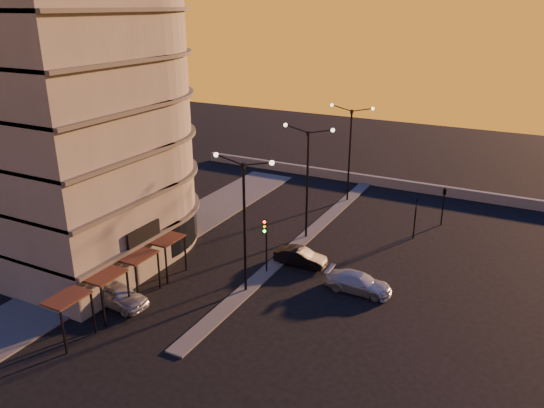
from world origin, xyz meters
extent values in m
plane|color=black|center=(0.00, 0.00, 0.00)|extent=(120.00, 120.00, 0.00)
cube|color=#494947|center=(-10.50, 4.00, 0.06)|extent=(5.00, 40.00, 0.12)
cube|color=#494947|center=(0.00, 10.00, 0.06)|extent=(1.20, 36.00, 0.12)
cube|color=slate|center=(2.00, 26.00, 0.50)|extent=(44.00, 0.50, 1.00)
cylinder|color=slate|center=(-14.00, 2.00, 12.50)|extent=(14.00, 14.00, 25.00)
cube|color=slate|center=(-14.00, -3.00, 12.50)|extent=(14.00, 10.00, 25.00)
cylinder|color=black|center=(-14.00, 2.00, 1.60)|extent=(14.16, 14.16, 2.40)
cube|color=black|center=(-6.80, -2.00, 3.60)|extent=(0.15, 3.20, 1.20)
cylinder|color=black|center=(0.00, 0.00, 4.50)|extent=(0.18, 0.18, 9.00)
cube|color=black|center=(0.00, 0.00, 8.90)|extent=(0.25, 0.25, 0.35)
sphere|color=#FFE5B2|center=(-2.00, 0.00, 9.35)|extent=(0.32, 0.32, 0.32)
sphere|color=#FFE5B2|center=(2.00, 0.00, 9.35)|extent=(0.32, 0.32, 0.32)
cylinder|color=black|center=(0.00, 10.00, 4.50)|extent=(0.18, 0.18, 9.00)
cube|color=black|center=(0.00, 10.00, 8.90)|extent=(0.25, 0.25, 0.35)
sphere|color=#FFE5B2|center=(-2.00, 10.00, 9.35)|extent=(0.32, 0.32, 0.32)
sphere|color=#FFE5B2|center=(2.00, 10.00, 9.35)|extent=(0.32, 0.32, 0.32)
cylinder|color=black|center=(0.00, 20.00, 4.50)|extent=(0.18, 0.18, 9.00)
cube|color=black|center=(0.00, 20.00, 8.90)|extent=(0.25, 0.25, 0.35)
sphere|color=#FFE5B2|center=(-2.00, 20.00, 9.35)|extent=(0.32, 0.32, 0.32)
sphere|color=#FFE5B2|center=(2.00, 20.00, 9.35)|extent=(0.32, 0.32, 0.32)
cylinder|color=black|center=(0.00, 3.00, 1.60)|extent=(0.12, 0.12, 3.20)
cube|color=black|center=(0.00, 2.82, 3.75)|extent=(0.28, 0.16, 1.00)
sphere|color=#FF0C05|center=(0.00, 2.72, 4.10)|extent=(0.20, 0.20, 0.20)
sphere|color=orange|center=(0.00, 2.72, 3.75)|extent=(0.20, 0.20, 0.20)
sphere|color=#0CFF26|center=(0.00, 2.72, 3.40)|extent=(0.20, 0.20, 0.20)
cylinder|color=black|center=(8.00, 14.00, 1.40)|extent=(0.12, 0.12, 2.80)
imported|color=black|center=(8.00, 14.00, 3.20)|extent=(0.13, 0.16, 0.80)
cylinder|color=black|center=(9.50, 18.00, 1.40)|extent=(0.12, 0.12, 2.80)
imported|color=black|center=(9.50, 18.00, 3.20)|extent=(0.42, 1.99, 0.80)
imported|color=silver|center=(-6.50, -5.36, 0.76)|extent=(4.54, 2.05, 1.51)
imported|color=black|center=(1.65, 5.29, 0.65)|extent=(3.96, 1.49, 1.29)
imported|color=#B6BABF|center=(6.79, 3.54, 0.66)|extent=(4.53, 1.84, 1.31)
camera|label=1|loc=(16.24, -27.23, 18.30)|focal=35.00mm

